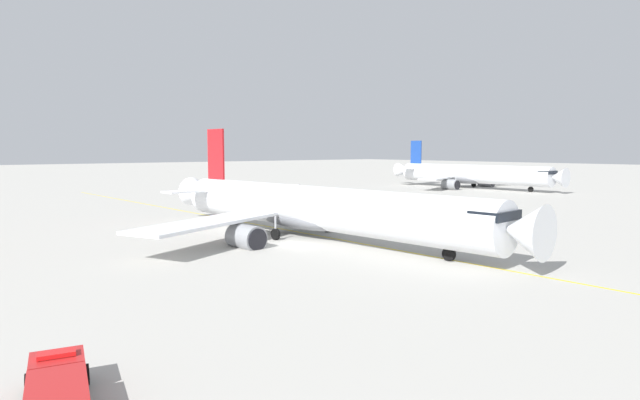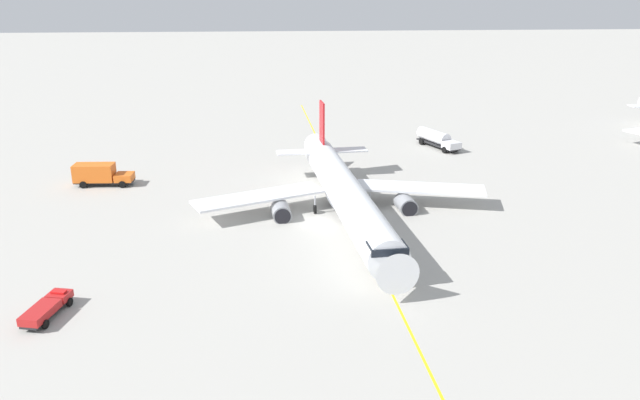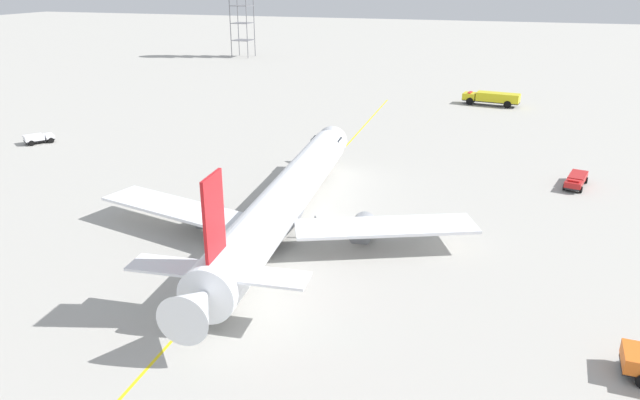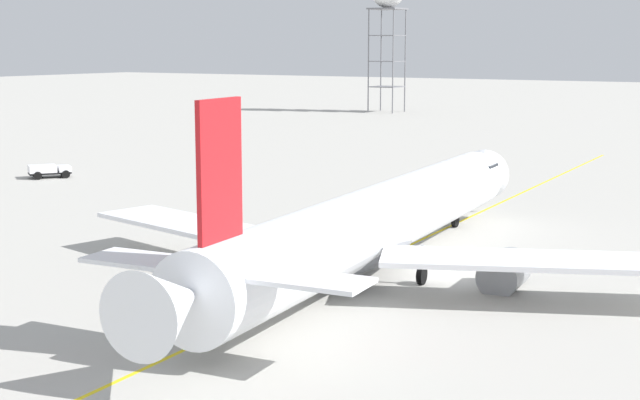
% 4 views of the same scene
% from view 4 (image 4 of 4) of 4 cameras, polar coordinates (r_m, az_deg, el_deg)
% --- Properties ---
extents(ground_plane, '(600.00, 600.00, 0.00)m').
position_cam_4_polar(ground_plane, '(55.84, 7.40, -4.40)').
color(ground_plane, '#ADAAA3').
extents(airliner_main, '(45.76, 37.43, 11.33)m').
position_cam_4_polar(airliner_main, '(54.91, 3.31, -1.57)').
color(airliner_main, white).
rests_on(airliner_main, ground_plane).
extents(pushback_tug_truck, '(4.57, 4.14, 1.30)m').
position_cam_4_polar(pushback_tug_truck, '(98.51, -16.14, 1.77)').
color(pushback_tug_truck, '#232326').
rests_on(pushback_tug_truck, ground_plane).
extents(taxiway_centreline, '(140.50, 5.89, 0.01)m').
position_cam_4_polar(taxiway_centreline, '(53.57, 0.83, -4.90)').
color(taxiway_centreline, yellow).
rests_on(taxiway_centreline, ground_plane).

